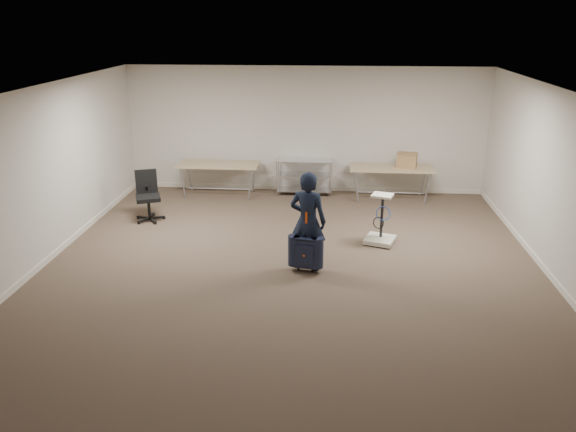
{
  "coord_description": "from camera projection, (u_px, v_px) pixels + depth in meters",
  "views": [
    {
      "loc": [
        0.6,
        -7.96,
        3.82
      ],
      "look_at": [
        -0.06,
        0.3,
        0.85
      ],
      "focal_mm": 35.0,
      "sensor_mm": 36.0,
      "label": 1
    }
  ],
  "objects": [
    {
      "name": "office_chair",
      "position": [
        149.0,
        205.0,
        11.03
      ],
      "size": [
        0.59,
        0.6,
        0.98
      ],
      "color": "black",
      "rests_on": "ground"
    },
    {
      "name": "folding_table_right",
      "position": [
        392.0,
        169.0,
        12.14
      ],
      "size": [
        1.8,
        0.75,
        0.73
      ],
      "color": "tan",
      "rests_on": "ground"
    },
    {
      "name": "suitcase",
      "position": [
        306.0,
        252.0,
        8.77
      ],
      "size": [
        0.39,
        0.27,
        0.99
      ],
      "color": "#161D31",
      "rests_on": "ground"
    },
    {
      "name": "ground",
      "position": [
        290.0,
        274.0,
        8.8
      ],
      "size": [
        9.0,
        9.0,
        0.0
      ],
      "primitive_type": "plane",
      "color": "brown",
      "rests_on": "ground"
    },
    {
      "name": "cardboard_box",
      "position": [
        407.0,
        160.0,
        12.05
      ],
      "size": [
        0.48,
        0.4,
        0.31
      ],
      "primitive_type": "cube",
      "rotation": [
        0.0,
        0.0,
        -0.24
      ],
      "color": "#9A7248",
      "rests_on": "folding_table_right"
    },
    {
      "name": "equipment_cart",
      "position": [
        380.0,
        230.0,
        9.91
      ],
      "size": [
        0.62,
        0.62,
        0.9
      ],
      "color": "silver",
      "rests_on": "ground"
    },
    {
      "name": "person",
      "position": [
        308.0,
        221.0,
        8.73
      ],
      "size": [
        0.66,
        0.51,
        1.6
      ],
      "primitive_type": "imported",
      "rotation": [
        0.0,
        0.0,
        2.89
      ],
      "color": "black",
      "rests_on": "ground"
    },
    {
      "name": "wire_shelf",
      "position": [
        304.0,
        175.0,
        12.59
      ],
      "size": [
        1.22,
        0.47,
        0.8
      ],
      "color": "silver",
      "rests_on": "ground"
    },
    {
      "name": "room_shell",
      "position": [
        296.0,
        238.0,
        10.08
      ],
      "size": [
        8.0,
        9.0,
        9.0
      ],
      "color": "beige",
      "rests_on": "ground"
    },
    {
      "name": "folding_table_left",
      "position": [
        218.0,
        166.0,
        12.42
      ],
      "size": [
        1.8,
        0.75,
        0.73
      ],
      "color": "tan",
      "rests_on": "ground"
    }
  ]
}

